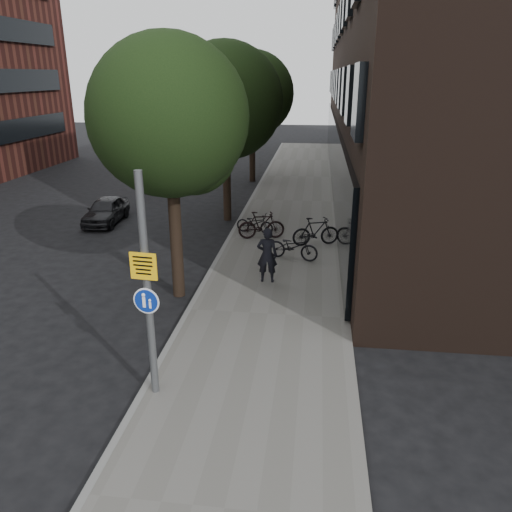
% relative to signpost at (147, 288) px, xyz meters
% --- Properties ---
extents(ground, '(120.00, 120.00, 0.00)m').
position_rel_signpost_xyz_m(ground, '(1.73, 0.53, -2.47)').
color(ground, black).
rests_on(ground, ground).
extents(sidewalk, '(4.50, 60.00, 0.12)m').
position_rel_signpost_xyz_m(sidewalk, '(1.98, 10.53, -2.41)').
color(sidewalk, '#63615C').
rests_on(sidewalk, ground).
extents(curb_edge, '(0.15, 60.00, 0.13)m').
position_rel_signpost_xyz_m(curb_edge, '(-0.27, 10.53, -2.40)').
color(curb_edge, slate).
rests_on(curb_edge, ground).
extents(building_right_dark_brick, '(12.00, 40.00, 18.00)m').
position_rel_signpost_xyz_m(building_right_dark_brick, '(10.23, 22.53, 6.53)').
color(building_right_dark_brick, black).
rests_on(building_right_dark_brick, ground).
extents(street_tree_near, '(4.40, 4.40, 7.50)m').
position_rel_signpost_xyz_m(street_tree_near, '(-0.80, 5.17, 2.64)').
color(street_tree_near, black).
rests_on(street_tree_near, ground).
extents(street_tree_mid, '(5.00, 5.00, 7.80)m').
position_rel_signpost_xyz_m(street_tree_mid, '(-0.80, 13.67, 2.64)').
color(street_tree_mid, black).
rests_on(street_tree_mid, ground).
extents(street_tree_far, '(5.00, 5.00, 7.80)m').
position_rel_signpost_xyz_m(street_tree_far, '(-0.80, 22.67, 2.64)').
color(street_tree_far, black).
rests_on(street_tree_far, ground).
extents(signpost, '(0.54, 0.16, 4.65)m').
position_rel_signpost_xyz_m(signpost, '(0.00, 0.00, 0.00)').
color(signpost, '#595B5E').
rests_on(signpost, sidewalk).
extents(pedestrian, '(0.67, 0.45, 1.78)m').
position_rel_signpost_xyz_m(pedestrian, '(1.72, 6.16, -1.46)').
color(pedestrian, black).
rests_on(pedestrian, sidewalk).
extents(parked_bike_facade_near, '(1.94, 1.08, 0.97)m').
position_rel_signpost_xyz_m(parked_bike_facade_near, '(2.44, 8.30, -1.87)').
color(parked_bike_facade_near, black).
rests_on(parked_bike_facade_near, sidewalk).
extents(parked_bike_facade_far, '(1.93, 1.09, 1.12)m').
position_rel_signpost_xyz_m(parked_bike_facade_far, '(3.23, 9.98, -1.79)').
color(parked_bike_facade_far, black).
rests_on(parked_bike_facade_far, sidewalk).
extents(parked_bike_curb_near, '(1.71, 0.95, 0.85)m').
position_rel_signpost_xyz_m(parked_bike_curb_near, '(0.70, 11.27, -1.92)').
color(parked_bike_curb_near, black).
rests_on(parked_bike_curb_near, sidewalk).
extents(parked_bike_curb_far, '(1.93, 0.90, 1.12)m').
position_rel_signpost_xyz_m(parked_bike_curb_far, '(1.05, 10.56, -1.79)').
color(parked_bike_curb_far, black).
rests_on(parked_bike_curb_far, sidewalk).
extents(parked_car_near, '(1.53, 3.46, 1.16)m').
position_rel_signpost_xyz_m(parked_car_near, '(-6.26, 12.40, -1.89)').
color(parked_car_near, black).
rests_on(parked_car_near, ground).
extents(parked_car_mid, '(1.48, 3.80, 1.23)m').
position_rel_signpost_xyz_m(parked_car_mid, '(-6.23, 20.51, -1.85)').
color(parked_car_mid, '#4D1A16').
rests_on(parked_car_mid, ground).
extents(parked_car_far, '(1.93, 4.39, 1.26)m').
position_rel_signpost_xyz_m(parked_car_far, '(-8.28, 30.27, -1.84)').
color(parked_car_far, '#1A1C2F').
rests_on(parked_car_far, ground).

